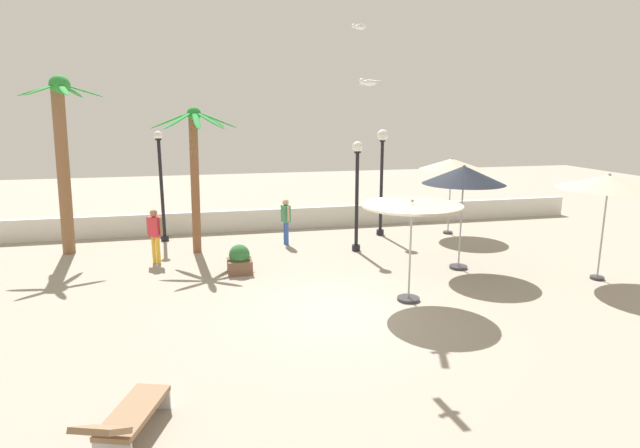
% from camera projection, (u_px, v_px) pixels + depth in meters
% --- Properties ---
extents(ground_plane, '(56.00, 56.00, 0.00)m').
position_uv_depth(ground_plane, '(349.00, 308.00, 12.33)').
color(ground_plane, '#9E9384').
extents(boundary_wall, '(25.20, 0.30, 0.82)m').
position_uv_depth(boundary_wall, '(288.00, 218.00, 20.67)').
color(boundary_wall, silver).
rests_on(boundary_wall, ground_plane).
extents(patio_umbrella_0, '(2.42, 2.42, 2.56)m').
position_uv_depth(patio_umbrella_0, '(412.00, 213.00, 12.34)').
color(patio_umbrella_0, '#333338').
rests_on(patio_umbrella_0, ground_plane).
extents(patio_umbrella_1, '(2.40, 2.40, 2.94)m').
position_uv_depth(patio_umbrella_1, '(452.00, 164.00, 19.29)').
color(patio_umbrella_1, '#333338').
rests_on(patio_umbrella_1, ground_plane).
extents(patio_umbrella_2, '(2.67, 2.67, 2.99)m').
position_uv_depth(patio_umbrella_2, '(609.00, 182.00, 13.86)').
color(patio_umbrella_2, '#333338').
rests_on(patio_umbrella_2, ground_plane).
extents(patio_umbrella_3, '(2.39, 2.39, 3.12)m').
position_uv_depth(patio_umbrella_3, '(464.00, 176.00, 14.85)').
color(patio_umbrella_3, '#333338').
rests_on(patio_umbrella_3, ground_plane).
extents(palm_tree_0, '(2.73, 2.73, 4.77)m').
position_uv_depth(palm_tree_0, '(195.00, 159.00, 16.59)').
color(palm_tree_0, brown).
rests_on(palm_tree_0, ground_plane).
extents(palm_tree_1, '(2.50, 2.41, 5.74)m').
position_uv_depth(palm_tree_1, '(62.00, 148.00, 16.39)').
color(palm_tree_1, brown).
rests_on(palm_tree_1, ground_plane).
extents(lamp_post_0, '(0.35, 0.35, 3.67)m').
position_uv_depth(lamp_post_0, '(357.00, 186.00, 16.92)').
color(lamp_post_0, black).
rests_on(lamp_post_0, ground_plane).
extents(lamp_post_1, '(0.30, 0.30, 3.95)m').
position_uv_depth(lamp_post_1, '(161.00, 183.00, 18.28)').
color(lamp_post_1, black).
rests_on(lamp_post_1, ground_plane).
extents(lamp_post_2, '(0.42, 0.42, 3.97)m').
position_uv_depth(lamp_post_2, '(382.00, 166.00, 19.06)').
color(lamp_post_2, black).
rests_on(lamp_post_2, ground_plane).
extents(lounge_chair_0, '(1.13, 1.94, 0.83)m').
position_uv_depth(lounge_chair_0, '(126.00, 418.00, 7.22)').
color(lounge_chair_0, '#B7B7BC').
rests_on(lounge_chair_0, ground_plane).
extents(guest_0, '(0.31, 0.55, 1.63)m').
position_uv_depth(guest_0, '(286.00, 217.00, 18.02)').
color(guest_0, '#3359B2').
rests_on(guest_0, ground_plane).
extents(guest_1, '(0.48, 0.40, 1.69)m').
position_uv_depth(guest_1, '(155.00, 231.00, 15.78)').
color(guest_1, gold).
rests_on(guest_1, ground_plane).
extents(seagull_0, '(0.38, 0.93, 0.14)m').
position_uv_depth(seagull_0, '(369.00, 82.00, 10.26)').
color(seagull_0, white).
extents(seagull_1, '(0.55, 1.25, 0.14)m').
position_uv_depth(seagull_1, '(360.00, 26.00, 12.96)').
color(seagull_1, white).
extents(planter, '(0.70, 0.70, 0.85)m').
position_uv_depth(planter, '(240.00, 260.00, 14.92)').
color(planter, brown).
rests_on(planter, ground_plane).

